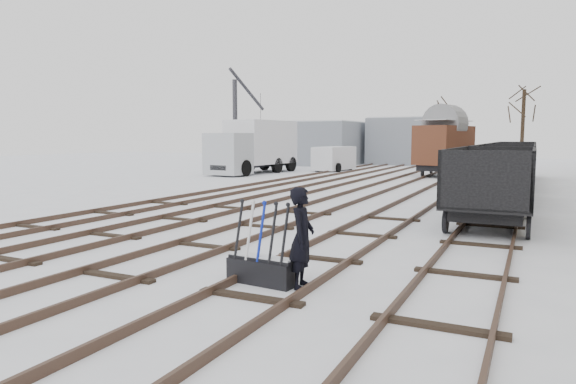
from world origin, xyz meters
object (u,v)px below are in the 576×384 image
freight_wagon_a (492,196)px  worker (302,238)px  lorry (254,146)px  ground_frame (262,268)px  panel_van (334,158)px  crane (237,141)px  box_van_wagon (444,144)px

freight_wagon_a → worker: bearing=-106.9°
worker → lorry: bearing=19.4°
ground_frame → panel_van: 31.38m
lorry → crane: size_ratio=1.00×
worker → panel_van: (-10.56, 29.70, 0.08)m
crane → worker: bearing=-48.3°
panel_van → crane: bearing=176.6°
panel_van → crane: (-9.93, 1.67, 1.30)m
freight_wagon_a → crane: size_ratio=0.66×
lorry → panel_van: bearing=56.2°
worker → box_van_wagon: size_ratio=0.33×
lorry → box_van_wagon: bearing=18.7°
box_van_wagon → panel_van: (-8.65, 2.16, -1.20)m
lorry → crane: crane is taller
ground_frame → lorry: size_ratio=0.17×
panel_van → crane: crane is taller
crane → box_van_wagon: bearing=-3.1°
lorry → crane: 8.92m
ground_frame → crane: crane is taller
ground_frame → panel_van: panel_van is taller
panel_van → freight_wagon_a: bearing=-52.4°
box_van_wagon → crane: crane is taller
ground_frame → lorry: (-14.06, 24.59, 1.69)m
freight_wagon_a → box_van_wagon: box_van_wagon is taller
box_van_wagon → lorry: size_ratio=0.62×
worker → panel_van: 31.52m
panel_van → crane: size_ratio=0.51×
ground_frame → panel_van: bearing=113.9°
worker → freight_wagon_a: (2.51, 8.27, -0.01)m
box_van_wagon → lorry: (-12.91, -3.04, -0.20)m
ground_frame → worker: size_ratio=0.83×
worker → box_van_wagon: 27.63m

